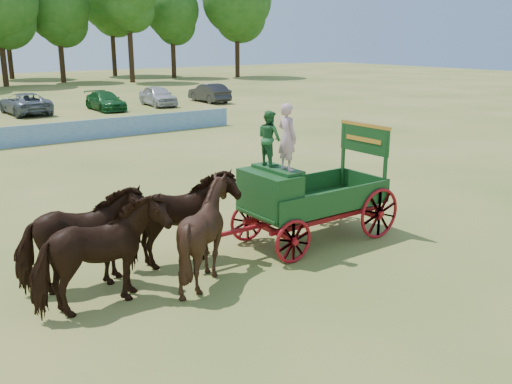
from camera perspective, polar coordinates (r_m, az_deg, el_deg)
The scene contains 7 objects.
ground at distance 14.50m, azimuth -3.61°, elevation -6.17°, with size 160.00×160.00×0.00m, color #AA8D4C.
horse_lead_left at distance 11.67m, azimuth -15.26°, elevation -6.19°, with size 1.22×2.67×2.26m, color black.
horse_lead_right at distance 12.65m, azimuth -17.08°, elevation -4.65°, with size 1.22×2.67×2.26m, color black.
horse_wheel_left at distance 12.64m, azimuth -5.08°, elevation -4.01°, with size 1.83×2.05×2.26m, color black.
horse_wheel_right at distance 13.55m, azimuth -7.49°, elevation -2.76°, with size 1.22×2.67×2.26m, color black.
farm_dray at distance 14.60m, azimuth 3.76°, elevation 0.54°, with size 6.00×2.00×3.78m.
sponsor_banner at distance 30.43m, azimuth -23.99°, elevation 4.95°, with size 26.00×0.08×1.05m, color #1C4E9B.
Camera 1 is at (-7.21, -11.41, 5.30)m, focal length 40.00 mm.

